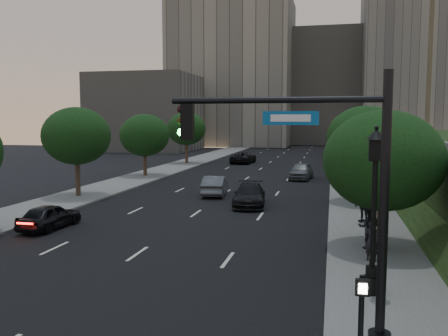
% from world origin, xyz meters
% --- Properties ---
extents(ground, '(160.00, 160.00, 0.00)m').
position_xyz_m(ground, '(0.00, 0.00, 0.00)').
color(ground, black).
rests_on(ground, ground).
extents(road_surface, '(16.00, 140.00, 0.02)m').
position_xyz_m(road_surface, '(0.00, 30.00, 0.01)').
color(road_surface, black).
rests_on(road_surface, ground).
extents(sidewalk_right, '(4.50, 140.00, 0.15)m').
position_xyz_m(sidewalk_right, '(10.25, 30.00, 0.07)').
color(sidewalk_right, slate).
rests_on(sidewalk_right, ground).
extents(sidewalk_left, '(4.50, 140.00, 0.15)m').
position_xyz_m(sidewalk_left, '(-10.25, 30.00, 0.07)').
color(sidewalk_left, slate).
rests_on(sidewalk_left, ground).
extents(parapet_wall, '(0.35, 90.00, 0.70)m').
position_xyz_m(parapet_wall, '(13.50, 28.00, 4.35)').
color(parapet_wall, slate).
rests_on(parapet_wall, embankment).
extents(office_block_left, '(26.00, 20.00, 32.00)m').
position_xyz_m(office_block_left, '(-14.00, 92.00, 16.00)').
color(office_block_left, gray).
rests_on(office_block_left, ground).
extents(office_block_mid, '(22.00, 18.00, 26.00)m').
position_xyz_m(office_block_mid, '(6.00, 102.00, 13.00)').
color(office_block_mid, gray).
rests_on(office_block_mid, ground).
extents(office_block_right, '(20.00, 22.00, 36.00)m').
position_xyz_m(office_block_right, '(24.00, 96.00, 18.00)').
color(office_block_right, gray).
rests_on(office_block_right, ground).
extents(office_block_filler, '(18.00, 16.00, 14.00)m').
position_xyz_m(office_block_filler, '(-26.00, 70.00, 7.00)').
color(office_block_filler, gray).
rests_on(office_block_filler, ground).
extents(tree_right_a, '(5.20, 5.20, 6.24)m').
position_xyz_m(tree_right_a, '(10.30, 8.00, 4.02)').
color(tree_right_a, '#38281C').
rests_on(tree_right_a, ground).
extents(tree_right_b, '(5.20, 5.20, 6.74)m').
position_xyz_m(tree_right_b, '(10.30, 20.00, 4.52)').
color(tree_right_b, '#38281C').
rests_on(tree_right_b, ground).
extents(tree_right_c, '(5.20, 5.20, 6.24)m').
position_xyz_m(tree_right_c, '(10.30, 33.00, 4.02)').
color(tree_right_c, '#38281C').
rests_on(tree_right_c, ground).
extents(tree_right_d, '(5.20, 5.20, 6.74)m').
position_xyz_m(tree_right_d, '(10.30, 47.00, 4.52)').
color(tree_right_d, '#38281C').
rests_on(tree_right_d, ground).
extents(tree_right_e, '(5.20, 5.20, 6.24)m').
position_xyz_m(tree_right_e, '(10.30, 62.00, 4.02)').
color(tree_right_e, '#38281C').
rests_on(tree_right_e, ground).
extents(tree_left_b, '(5.00, 5.00, 6.71)m').
position_xyz_m(tree_left_b, '(-10.30, 18.00, 4.58)').
color(tree_left_b, '#38281C').
rests_on(tree_left_b, ground).
extents(tree_left_c, '(5.00, 5.00, 6.34)m').
position_xyz_m(tree_left_c, '(-10.30, 31.00, 4.21)').
color(tree_left_c, '#38281C').
rests_on(tree_left_c, ground).
extents(tree_left_d, '(5.00, 5.00, 6.71)m').
position_xyz_m(tree_left_d, '(-10.30, 45.00, 4.58)').
color(tree_left_d, '#38281C').
rests_on(tree_left_d, ground).
extents(traffic_signal_mast, '(5.68, 0.56, 7.00)m').
position_xyz_m(traffic_signal_mast, '(8.29, -1.65, 3.67)').
color(traffic_signal_mast, black).
rests_on(traffic_signal_mast, ground).
extents(street_lamp, '(0.64, 0.64, 5.62)m').
position_xyz_m(street_lamp, '(9.47, 2.07, 2.63)').
color(street_lamp, black).
rests_on(street_lamp, ground).
extents(pedestrian_signal, '(0.30, 0.33, 2.50)m').
position_xyz_m(pedestrian_signal, '(8.80, -3.46, 1.57)').
color(pedestrian_signal, black).
rests_on(pedestrian_signal, ground).
extents(sedan_near_left, '(1.84, 4.10, 1.37)m').
position_xyz_m(sedan_near_left, '(-6.45, 8.42, 0.68)').
color(sedan_near_left, black).
rests_on(sedan_near_left, ground).
extents(sedan_mid_left, '(2.13, 4.75, 1.51)m').
position_xyz_m(sedan_mid_left, '(-0.58, 21.27, 0.76)').
color(sedan_mid_left, '#505257').
rests_on(sedan_mid_left, ground).
extents(sedan_far_left, '(2.89, 5.64, 1.52)m').
position_xyz_m(sedan_far_left, '(-3.28, 47.59, 0.76)').
color(sedan_far_left, black).
rests_on(sedan_far_left, ground).
extents(sedan_near_right, '(2.64, 5.26, 1.46)m').
position_xyz_m(sedan_near_right, '(2.75, 17.39, 0.73)').
color(sedan_near_right, black).
rests_on(sedan_near_right, ground).
extents(sedan_far_right, '(2.39, 4.99, 1.64)m').
position_xyz_m(sedan_far_right, '(5.24, 32.47, 0.82)').
color(sedan_far_right, slate).
rests_on(sedan_far_right, ground).
extents(pedestrian_a, '(0.66, 0.51, 1.63)m').
position_xyz_m(pedestrian_a, '(9.74, 5.77, 0.96)').
color(pedestrian_a, black).
rests_on(pedestrian_a, sidewalk_right).
extents(pedestrian_b, '(0.95, 0.76, 1.89)m').
position_xyz_m(pedestrian_b, '(9.76, 7.62, 1.10)').
color(pedestrian_b, black).
rests_on(pedestrian_b, sidewalk_right).
extents(pedestrian_c, '(1.19, 0.97, 1.90)m').
position_xyz_m(pedestrian_c, '(9.90, 13.17, 1.10)').
color(pedestrian_c, black).
rests_on(pedestrian_c, sidewalk_right).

